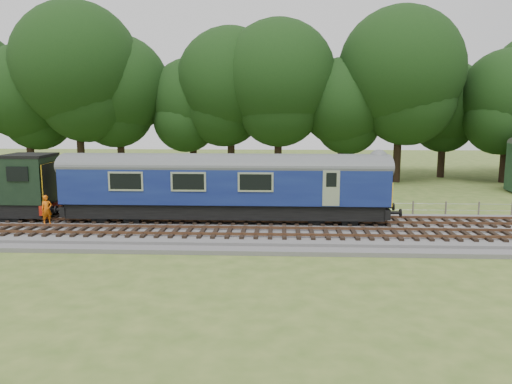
{
  "coord_description": "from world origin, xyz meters",
  "views": [
    {
      "loc": [
        -0.3,
        -26.2,
        6.45
      ],
      "look_at": [
        -1.59,
        1.4,
        2.0
      ],
      "focal_mm": 35.0,
      "sensor_mm": 36.0,
      "label": 1
    }
  ],
  "objects": [
    {
      "name": "fence",
      "position": [
        0.0,
        4.5,
        0.0
      ],
      "size": [
        64.0,
        0.12,
        1.0
      ],
      "primitive_type": null,
      "color": "#6B6054",
      "rests_on": "ground"
    },
    {
      "name": "worker",
      "position": [
        -13.03,
        0.05,
        1.15
      ],
      "size": [
        0.69,
        0.68,
        1.6
      ],
      "primitive_type": "imported",
      "rotation": [
        0.0,
        0.0,
        0.76
      ],
      "color": "#DA5D0B",
      "rests_on": "ballast"
    },
    {
      "name": "ballast",
      "position": [
        0.0,
        0.0,
        0.17
      ],
      "size": [
        70.0,
        7.0,
        0.35
      ],
      "primitive_type": "cube",
      "color": "#4C4C4F",
      "rests_on": "ground"
    },
    {
      "name": "tree_line",
      "position": [
        0.0,
        22.0,
        0.0
      ],
      "size": [
        70.0,
        8.0,
        18.0
      ],
      "primitive_type": null,
      "color": "black",
      "rests_on": "ground"
    },
    {
      "name": "track_north",
      "position": [
        0.0,
        1.4,
        0.42
      ],
      "size": [
        67.2,
        2.4,
        0.21
      ],
      "color": "black",
      "rests_on": "ballast"
    },
    {
      "name": "dmu_railcar",
      "position": [
        -3.33,
        1.4,
        2.61
      ],
      "size": [
        18.05,
        2.86,
        3.88
      ],
      "color": "black",
      "rests_on": "ground"
    },
    {
      "name": "track_south",
      "position": [
        0.0,
        -1.6,
        0.42
      ],
      "size": [
        67.2,
        2.4,
        0.21
      ],
      "color": "black",
      "rests_on": "ballast"
    },
    {
      "name": "ground",
      "position": [
        0.0,
        0.0,
        0.0
      ],
      "size": [
        120.0,
        120.0,
        0.0
      ],
      "primitive_type": "plane",
      "color": "#425F23",
      "rests_on": "ground"
    }
  ]
}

